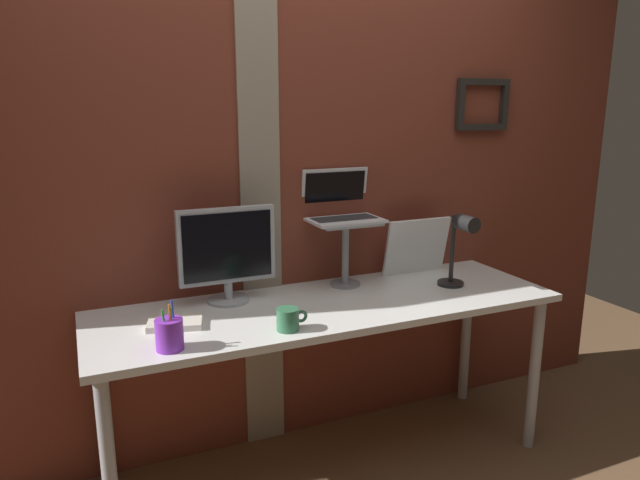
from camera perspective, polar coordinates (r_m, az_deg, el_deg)
The scene contains 11 objects.
ground_plane at distance 2.77m, azimuth 0.69°, elevation -21.46°, with size 6.00×6.00×0.00m, color brown.
brick_wall_back at distance 2.65m, azimuth -2.69°, elevation 5.53°, with size 3.74×0.16×2.44m.
desk at distance 2.46m, azimuth 0.94°, elevation -7.96°, with size 1.97×0.62×0.76m.
monitor at distance 2.42m, azimuth -9.21°, elevation -0.99°, with size 0.41×0.18×0.40m.
laptop_stand at distance 2.61m, azimuth 2.54°, elevation -0.34°, with size 0.28×0.22×0.30m.
laptop at distance 2.63m, azimuth 1.98°, elevation 3.44°, with size 0.33×0.25×0.23m.
whiteboard_panel at distance 2.84m, azimuth 9.54°, elevation -0.62°, with size 0.34×0.02×0.28m, color white.
desk_lamp at distance 2.64m, azimuth 13.71°, elevation -0.29°, with size 0.12×0.20×0.34m.
pen_cup at distance 2.04m, azimuth -14.69°, elevation -9.01°, with size 0.09×0.09×0.17m.
coffee_mug at distance 2.14m, azimuth -3.15°, elevation -7.85°, with size 0.12×0.08×0.08m.
paper_clutter_stack at distance 2.26m, azimuth -14.16°, elevation -7.95°, with size 0.20×0.14×0.02m, color silver.
Camera 1 is at (-0.94, -2.07, 1.58)m, focal length 32.31 mm.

